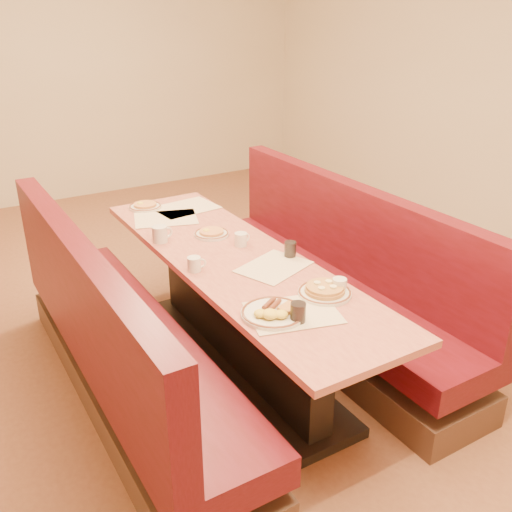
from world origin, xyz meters
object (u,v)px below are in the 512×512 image
diner_table (236,314)px  booth_right (331,287)px  coffee_mug_b (195,264)px  coffee_mug_d (160,234)px  pancake_plate (325,291)px  soda_tumbler_near (298,313)px  eggs_plate (273,313)px  coffee_mug_a (340,285)px  soda_tumbler_mid (290,249)px  booth_left (120,350)px  coffee_mug_c (241,239)px

diner_table → booth_right: bearing=0.0°
coffee_mug_b → coffee_mug_d: size_ratio=0.79×
pancake_plate → coffee_mug_d: 1.18m
booth_right → soda_tumbler_near: bearing=-136.8°
pancake_plate → eggs_plate: (-0.34, -0.05, -0.00)m
pancake_plate → eggs_plate: size_ratio=0.88×
diner_table → pancake_plate: pancake_plate is taller
booth_right → pancake_plate: bearing=-131.7°
diner_table → coffee_mug_b: 0.50m
coffee_mug_a → soda_tumbler_mid: soda_tumbler_mid is taller
eggs_plate → booth_right: bearing=37.0°
diner_table → eggs_plate: bearing=-104.4°
pancake_plate → coffee_mug_d: size_ratio=2.05×
soda_tumbler_mid → booth_left: bearing=171.3°
coffee_mug_b → soda_tumbler_near: size_ratio=1.06×
coffee_mug_a → diner_table: bearing=88.1°
diner_table → booth_left: 0.73m
booth_left → coffee_mug_b: (0.46, -0.04, 0.43)m
soda_tumbler_near → coffee_mug_b: bearing=102.6°
soda_tumbler_mid → booth_right: bearing=19.0°
pancake_plate → eggs_plate: 0.34m
soda_tumbler_mid → diner_table: bearing=150.9°
pancake_plate → coffee_mug_c: size_ratio=2.53×
booth_left → soda_tumbler_near: (0.62, -0.79, 0.44)m
eggs_plate → soda_tumbler_mid: bearing=49.2°
pancake_plate → coffee_mug_c: bearing=93.2°
booth_left → soda_tumbler_near: bearing=-51.7°
pancake_plate → diner_table: bearing=104.5°
diner_table → coffee_mug_d: size_ratio=18.71×
booth_right → diner_table: bearing=180.0°
coffee_mug_a → coffee_mug_b: 0.81m
coffee_mug_a → soda_tumbler_mid: size_ratio=1.06×
booth_right → soda_tumbler_mid: (-0.45, -0.16, 0.44)m
pancake_plate → coffee_mug_d: bearing=112.0°
booth_left → coffee_mug_c: (0.85, 0.14, 0.43)m
coffee_mug_b → soda_tumbler_mid: bearing=3.8°
eggs_plate → soda_tumbler_near: 0.13m
booth_right → coffee_mug_c: bearing=167.0°
diner_table → booth_left: size_ratio=1.00×
coffee_mug_c → booth_left: bearing=179.0°
booth_right → coffee_mug_a: bearing=-126.6°
booth_left → coffee_mug_a: bearing=-33.8°
diner_table → pancake_plate: (0.16, -0.64, 0.40)m
coffee_mug_a → coffee_mug_b: coffee_mug_b is taller
coffee_mug_c → coffee_mug_d: size_ratio=0.81×
booth_left → coffee_mug_c: booth_left is taller
coffee_mug_c → coffee_mug_d: (-0.40, 0.31, 0.01)m
diner_table → booth_right: 0.73m
coffee_mug_a → coffee_mug_b: size_ratio=0.95×
coffee_mug_d → soda_tumbler_mid: bearing=-49.1°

